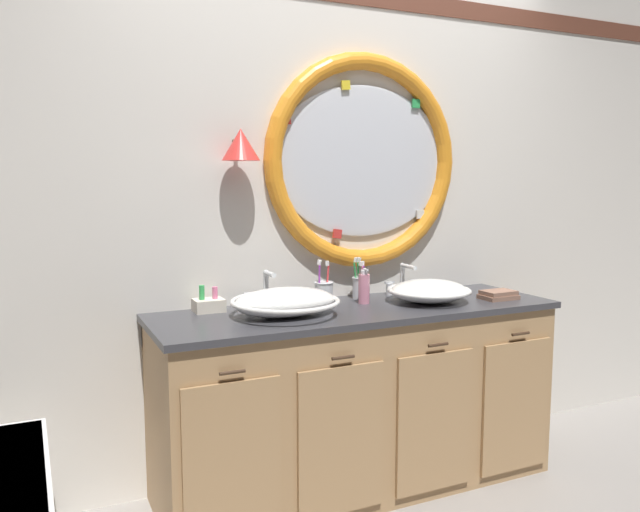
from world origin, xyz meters
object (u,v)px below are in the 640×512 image
object	(u,v)px
toothbrush_holder_right	(360,286)
soap_dispenser	(364,288)
sink_basin_right	(429,291)
folded_hand_towel	(498,295)
toothbrush_holder_left	(324,292)
sink_basin_left	(285,302)
toiletry_basket	(209,304)

from	to	relation	value
toothbrush_holder_right	soap_dispenser	size ratio (longest dim) A/B	1.22
sink_basin_right	folded_hand_towel	size ratio (longest dim) A/B	2.32
toothbrush_holder_left	toothbrush_holder_right	distance (m)	0.22
sink_basin_right	toothbrush_holder_left	xyz separation A→B (m)	(-0.48, 0.17, 0.01)
sink_basin_left	toothbrush_holder_left	bearing A→B (deg)	32.37
sink_basin_left	soap_dispenser	xyz separation A→B (m)	(0.44, 0.10, 0.01)
sink_basin_right	toiletry_basket	bearing A→B (deg)	167.28
sink_basin_left	sink_basin_right	size ratio (longest dim) A/B	1.18
sink_basin_right	toothbrush_holder_right	xyz separation A→B (m)	(-0.26, 0.21, 0.01)
sink_basin_right	toothbrush_holder_left	world-z (taller)	toothbrush_holder_left
folded_hand_towel	toiletry_basket	bearing A→B (deg)	166.99
sink_basin_right	toothbrush_holder_right	size ratio (longest dim) A/B	1.95
toothbrush_holder_right	toiletry_basket	size ratio (longest dim) A/B	1.56
sink_basin_right	toiletry_basket	distance (m)	1.04
sink_basin_left	folded_hand_towel	size ratio (longest dim) A/B	2.73
toothbrush_holder_left	folded_hand_towel	distance (m)	0.87
toothbrush_holder_left	toiletry_basket	size ratio (longest dim) A/B	1.61
sink_basin_left	soap_dispenser	bearing A→B (deg)	12.69
toothbrush_holder_right	toiletry_basket	bearing A→B (deg)	178.71
toothbrush_holder_left	soap_dispenser	bearing A→B (deg)	-20.51
toothbrush_holder_right	toothbrush_holder_left	bearing A→B (deg)	-168.01
sink_basin_left	toiletry_basket	xyz separation A→B (m)	(-0.28, 0.23, -0.03)
toothbrush_holder_right	folded_hand_towel	xyz separation A→B (m)	(0.61, -0.30, -0.04)
soap_dispenser	toothbrush_holder_left	bearing A→B (deg)	159.49
sink_basin_left	toothbrush_holder_right	size ratio (longest dim) A/B	2.30
folded_hand_towel	soap_dispenser	bearing A→B (deg)	164.08
folded_hand_towel	toothbrush_holder_right	bearing A→B (deg)	153.98
sink_basin_left	toothbrush_holder_left	world-z (taller)	toothbrush_holder_left
folded_hand_towel	toiletry_basket	world-z (taller)	toiletry_basket
toiletry_basket	toothbrush_holder_right	bearing A→B (deg)	-1.29
sink_basin_right	folded_hand_towel	world-z (taller)	sink_basin_right
soap_dispenser	toiletry_basket	distance (m)	0.73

